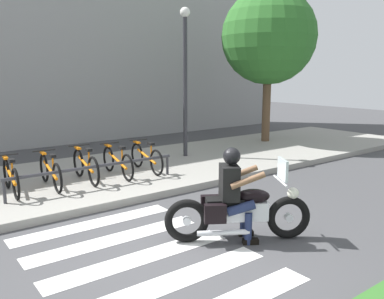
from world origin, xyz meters
TOP-DOWN VIEW (x-y plane):
  - ground_plane at (0.00, 0.00)m, footprint 48.00×48.00m
  - sidewalk at (0.00, 4.31)m, footprint 24.00×4.40m
  - crosswalk_stripe_1 at (-0.49, -0.80)m, footprint 2.80×0.40m
  - crosswalk_stripe_2 at (-0.49, 0.00)m, footprint 2.80×0.40m
  - crosswalk_stripe_3 at (-0.49, 0.80)m, footprint 2.80×0.40m
  - crosswalk_stripe_4 at (-0.49, 1.60)m, footprint 2.80×0.40m
  - motorcycle at (1.02, -0.37)m, footprint 1.99×1.29m
  - rider at (0.96, -0.33)m, footprint 0.77×0.72m
  - bicycle_0 at (-1.30, 3.75)m, footprint 0.48×1.60m
  - bicycle_1 at (-0.52, 3.75)m, footprint 0.48×1.67m
  - bicycle_2 at (0.26, 3.75)m, footprint 0.48×1.65m
  - bicycle_3 at (1.03, 3.75)m, footprint 0.48×1.72m
  - bicycle_4 at (1.81, 3.75)m, footprint 0.48×1.66m
  - bike_rack at (0.26, 3.20)m, footprint 3.71×0.07m
  - street_lamp at (3.69, 4.71)m, footprint 0.28×0.28m
  - tree_near_rack at (7.50, 5.11)m, footprint 3.23×3.23m

SIDE VIEW (x-z plane):
  - ground_plane at x=0.00m, z-range 0.00..0.00m
  - crosswalk_stripe_1 at x=-0.49m, z-range 0.00..0.01m
  - crosswalk_stripe_2 at x=-0.49m, z-range 0.00..0.01m
  - crosswalk_stripe_3 at x=-0.49m, z-range 0.00..0.01m
  - crosswalk_stripe_4 at x=-0.49m, z-range 0.00..0.01m
  - sidewalk at x=0.00m, z-range 0.00..0.15m
  - motorcycle at x=1.02m, z-range -0.16..1.11m
  - bicycle_3 at x=1.03m, z-range 0.12..0.87m
  - bicycle_1 at x=-0.52m, z-range 0.12..0.87m
  - bicycle_4 at x=1.81m, z-range 0.12..0.88m
  - bicycle_0 at x=-1.30m, z-range 0.12..0.88m
  - bicycle_2 at x=0.26m, z-range 0.11..0.90m
  - bike_rack at x=0.26m, z-range 0.32..0.81m
  - rider at x=0.96m, z-range 0.11..1.57m
  - street_lamp at x=3.69m, z-range 0.46..4.77m
  - tree_near_rack at x=7.50m, z-range 1.05..6.42m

